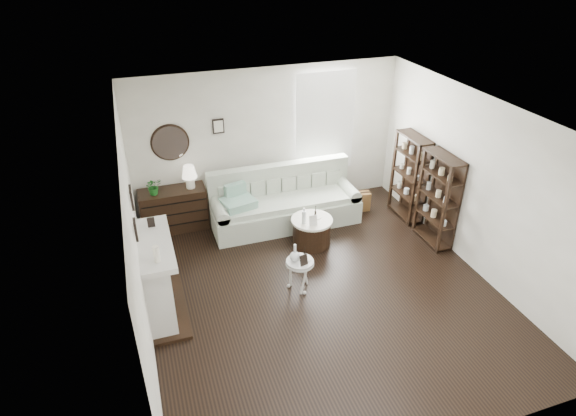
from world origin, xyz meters
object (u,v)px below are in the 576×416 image
object	(u,v)px
drum_table	(312,231)
sofa	(284,205)
dresser	(174,209)
pedestal_table	(300,263)

from	to	relation	value
drum_table	sofa	bearing A→B (deg)	103.91
dresser	drum_table	bearing A→B (deg)	-30.35
sofa	drum_table	distance (m)	0.90
drum_table	pedestal_table	size ratio (longest dim) A/B	1.40
sofa	pedestal_table	size ratio (longest dim) A/B	5.29
drum_table	pedestal_table	world-z (taller)	pedestal_table
dresser	drum_table	size ratio (longest dim) A/B	1.64
dresser	pedestal_table	xyz separation A→B (m)	(1.55, -2.32, 0.08)
dresser	drum_table	world-z (taller)	dresser
sofa	dresser	xyz separation A→B (m)	(-1.93, 0.39, 0.04)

